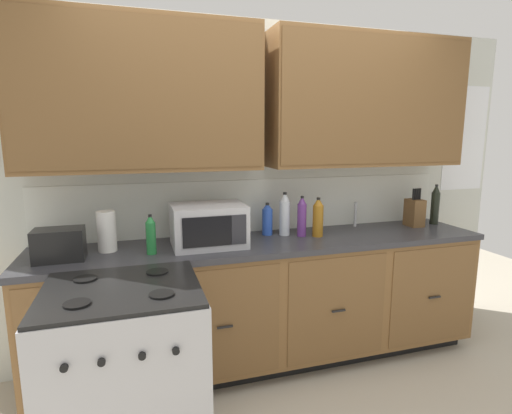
# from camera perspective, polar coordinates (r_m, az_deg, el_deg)

# --- Properties ---
(ground_plane) EXTENTS (8.00, 8.00, 0.00)m
(ground_plane) POSITION_cam_1_polar(r_m,az_deg,el_deg) (2.96, 3.80, -24.06)
(ground_plane) COLOR #B2A893
(wall_unit) EXTENTS (4.36, 0.40, 2.49)m
(wall_unit) POSITION_cam_1_polar(r_m,az_deg,el_deg) (2.92, 0.73, 10.34)
(wall_unit) COLOR silver
(wall_unit) RESTS_ON ground_plane
(counter_run) EXTENTS (3.19, 0.64, 0.94)m
(counter_run) POSITION_cam_1_polar(r_m,az_deg,el_deg) (2.98, 1.86, -13.29)
(counter_run) COLOR black
(counter_run) RESTS_ON ground_plane
(stove_range) EXTENTS (0.76, 0.68, 0.95)m
(stove_range) POSITION_cam_1_polar(r_m,az_deg,el_deg) (2.29, -17.93, -21.82)
(stove_range) COLOR #B7B7BC
(stove_range) RESTS_ON ground_plane
(microwave) EXTENTS (0.48, 0.37, 0.28)m
(microwave) POSITION_cam_1_polar(r_m,az_deg,el_deg) (2.68, -6.81, -2.59)
(microwave) COLOR #B7B7BC
(microwave) RESTS_ON counter_run
(toaster) EXTENTS (0.28, 0.18, 0.19)m
(toaster) POSITION_cam_1_polar(r_m,az_deg,el_deg) (2.64, -26.26, -4.82)
(toaster) COLOR black
(toaster) RESTS_ON counter_run
(knife_block) EXTENTS (0.11, 0.14, 0.31)m
(knife_block) POSITION_cam_1_polar(r_m,az_deg,el_deg) (3.49, 21.67, -0.69)
(knife_block) COLOR brown
(knife_block) RESTS_ON counter_run
(sink_faucet) EXTENTS (0.02, 0.02, 0.20)m
(sink_faucet) POSITION_cam_1_polar(r_m,az_deg,el_deg) (3.33, 13.98, -1.02)
(sink_faucet) COLOR #B2B5BA
(sink_faucet) RESTS_ON counter_run
(paper_towel_roll) EXTENTS (0.12, 0.12, 0.26)m
(paper_towel_roll) POSITION_cam_1_polar(r_m,az_deg,el_deg) (2.71, -20.51, -3.26)
(paper_towel_roll) COLOR white
(paper_towel_roll) RESTS_ON counter_run
(bottle_blue) EXTENTS (0.08, 0.08, 0.24)m
(bottle_blue) POSITION_cam_1_polar(r_m,az_deg,el_deg) (2.96, 1.63, -1.75)
(bottle_blue) COLOR blue
(bottle_blue) RESTS_ON counter_run
(bottle_amber) EXTENTS (0.08, 0.08, 0.29)m
(bottle_amber) POSITION_cam_1_polar(r_m,az_deg,el_deg) (2.94, 8.83, -1.49)
(bottle_amber) COLOR #9E6619
(bottle_amber) RESTS_ON counter_run
(bottle_dark) EXTENTS (0.07, 0.07, 0.33)m
(bottle_dark) POSITION_cam_1_polar(r_m,az_deg,el_deg) (3.63, 24.18, 0.28)
(bottle_dark) COLOR black
(bottle_dark) RESTS_ON counter_run
(bottle_green) EXTENTS (0.06, 0.06, 0.25)m
(bottle_green) POSITION_cam_1_polar(r_m,az_deg,el_deg) (2.57, -14.76, -3.86)
(bottle_green) COLOR #237A38
(bottle_green) RESTS_ON counter_run
(bottle_violet) EXTENTS (0.07, 0.07, 0.30)m
(bottle_violet) POSITION_cam_1_polar(r_m,az_deg,el_deg) (2.93, 6.55, -1.38)
(bottle_violet) COLOR #663384
(bottle_violet) RESTS_ON counter_run
(bottle_clear) EXTENTS (0.08, 0.08, 0.32)m
(bottle_clear) POSITION_cam_1_polar(r_m,az_deg,el_deg) (2.95, 4.11, -1.05)
(bottle_clear) COLOR silver
(bottle_clear) RESTS_ON counter_run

